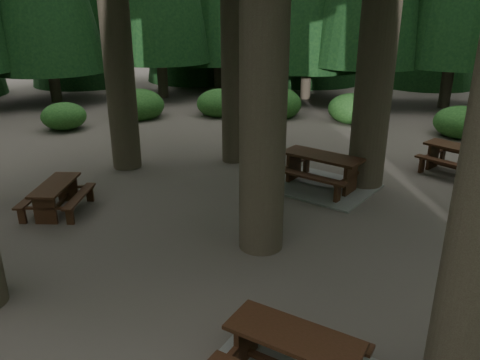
% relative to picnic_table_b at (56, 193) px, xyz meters
% --- Properties ---
extents(ground, '(80.00, 80.00, 0.00)m').
position_rel_picnic_table_b_xyz_m(ground, '(3.97, -0.23, -0.45)').
color(ground, '#504A41').
rests_on(ground, ground).
extents(picnic_table_b, '(1.65, 1.85, 0.67)m').
position_rel_picnic_table_b_xyz_m(picnic_table_b, '(0.00, 0.00, 0.00)').
color(picnic_table_b, '#34200F').
rests_on(picnic_table_b, ground).
extents(picnic_table_c, '(3.10, 2.82, 0.87)m').
position_rel_picnic_table_b_xyz_m(picnic_table_c, '(5.32, 3.42, -0.14)').
color(picnic_table_c, gray).
rests_on(picnic_table_c, ground).
extents(picnic_table_d, '(2.29, 2.16, 0.79)m').
position_rel_picnic_table_b_xyz_m(picnic_table_d, '(8.71, 5.63, 0.07)').
color(picnic_table_d, '#34200F').
rests_on(picnic_table_d, ground).
extents(shrub_ring, '(23.86, 24.64, 1.49)m').
position_rel_picnic_table_b_xyz_m(shrub_ring, '(4.67, 0.52, -0.05)').
color(shrub_ring, '#1E4F1B').
rests_on(shrub_ring, ground).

